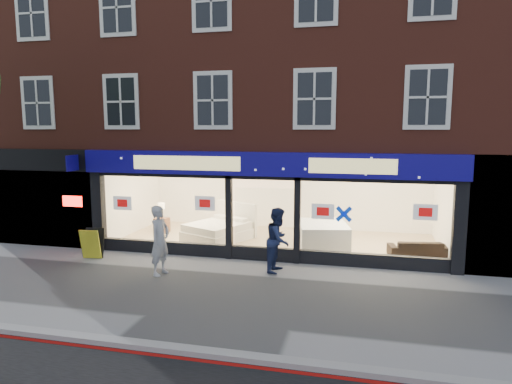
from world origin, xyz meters
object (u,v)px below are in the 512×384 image
(pedestrian_blue, at_px, (278,240))
(a_board, at_px, (92,243))
(sofa, at_px, (418,249))
(display_bed, at_px, (220,230))
(mattress_stack, at_px, (323,235))
(pedestrian_grey, at_px, (160,240))

(pedestrian_blue, bearing_deg, a_board, 97.98)
(sofa, bearing_deg, display_bed, -15.91)
(display_bed, relative_size, pedestrian_blue, 1.47)
(display_bed, xyz_separation_m, pedestrian_blue, (2.62, -2.80, 0.47))
(a_board, bearing_deg, mattress_stack, 15.55)
(mattress_stack, height_order, pedestrian_grey, pedestrian_grey)
(display_bed, distance_m, a_board, 4.28)
(sofa, relative_size, pedestrian_grey, 0.91)
(mattress_stack, bearing_deg, pedestrian_grey, -138.12)
(mattress_stack, relative_size, sofa, 1.28)
(a_board, bearing_deg, sofa, 5.95)
(mattress_stack, relative_size, pedestrian_grey, 1.17)
(mattress_stack, bearing_deg, pedestrian_blue, -110.46)
(display_bed, bearing_deg, a_board, -113.20)
(a_board, relative_size, pedestrian_grey, 0.49)
(display_bed, distance_m, pedestrian_blue, 3.86)
(a_board, height_order, pedestrian_grey, pedestrian_grey)
(pedestrian_grey, xyz_separation_m, pedestrian_blue, (3.10, 0.99, -0.05))
(sofa, height_order, a_board, a_board)
(display_bed, distance_m, pedestrian_grey, 3.86)
(a_board, relative_size, pedestrian_blue, 0.52)
(display_bed, height_order, pedestrian_blue, pedestrian_blue)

